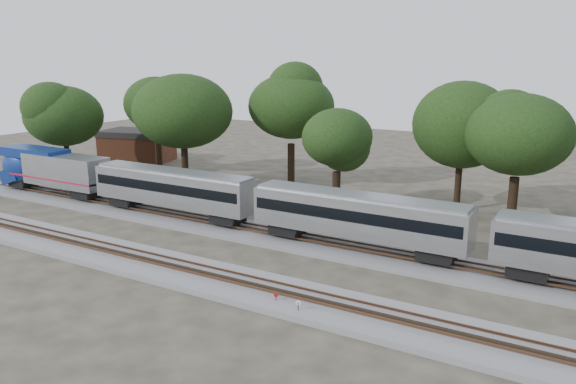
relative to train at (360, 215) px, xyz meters
name	(u,v)px	position (x,y,z in m)	size (l,w,h in m)	color
ground	(233,260)	(-7.59, -6.00, -3.16)	(160.00, 160.00, 0.00)	#383328
track_far	(275,236)	(-7.59, 0.00, -2.96)	(160.00, 5.00, 0.73)	slate
track_near	(199,275)	(-7.59, -10.00, -2.96)	(160.00, 5.00, 0.73)	slate
train	(360,215)	(0.00, 0.00, 0.00)	(88.84, 3.06, 4.51)	silver
switch_stand_red	(276,298)	(-0.61, -11.20, -2.59)	(0.28, 0.10, 0.90)	#512D19
switch_stand_white	(298,306)	(1.21, -11.69, -2.51)	(0.32, 0.11, 1.02)	#512D19
switch_lever	(241,302)	(-2.65, -12.03, -3.01)	(0.50, 0.30, 0.30)	#512D19
brick_building	(137,146)	(-43.83, 20.69, -0.86)	(10.91, 8.93, 4.56)	brown
tree_0	(64,116)	(-42.90, 7.76, 4.59)	(7.90, 7.90, 11.14)	black
tree_1	(156,104)	(-34.42, 15.14, 5.90)	(9.22, 9.22, 13.00)	black
tree_2	(183,111)	(-25.97, 10.31, 5.77)	(9.09, 9.09, 12.82)	black
tree_3	(291,107)	(-16.34, 17.91, 6.16)	(9.49, 9.49, 13.38)	black
tree_4	(337,138)	(-6.93, 10.46, 4.15)	(7.45, 7.45, 10.51)	black
tree_5	(462,125)	(3.30, 16.73, 5.33)	(8.64, 8.64, 12.19)	black
tree_6	(519,135)	(8.83, 14.00, 5.09)	(8.41, 8.41, 11.85)	black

